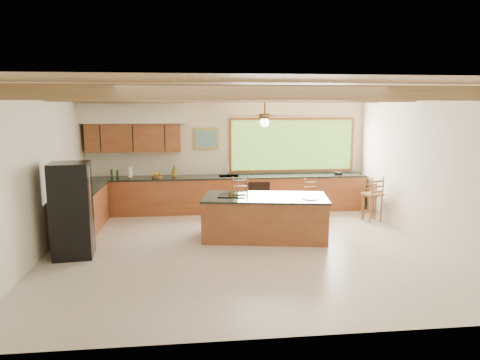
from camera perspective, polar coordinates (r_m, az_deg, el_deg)
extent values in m
plane|color=beige|center=(8.27, 0.25, -9.03)|extent=(7.20, 7.20, 0.00)
cube|color=beige|center=(11.12, -1.66, 3.76)|extent=(7.20, 0.04, 3.00)
cube|color=beige|center=(4.76, 4.77, -4.42)|extent=(7.20, 0.04, 3.00)
cube|color=beige|center=(8.31, -25.23, 0.78)|extent=(0.04, 6.50, 3.00)
cube|color=beige|center=(9.06, 23.53, 1.57)|extent=(0.04, 6.50, 3.00)
cube|color=#9C7B4E|center=(7.83, 0.27, 12.23)|extent=(7.20, 6.50, 0.04)
cube|color=#A27D51|center=(6.24, 1.99, 11.57)|extent=(7.10, 0.15, 0.22)
cube|color=#A27D51|center=(8.32, -0.13, 11.12)|extent=(7.10, 0.15, 0.22)
cube|color=#A27D51|center=(10.12, -1.25, 10.88)|extent=(7.10, 0.15, 0.22)
cube|color=brown|center=(10.96, -13.99, 5.48)|extent=(2.30, 0.35, 0.70)
cube|color=beige|center=(10.86, -14.17, 8.61)|extent=(2.60, 0.50, 0.48)
cylinder|color=#FFEABF|center=(10.98, -17.76, 7.25)|extent=(0.10, 0.10, 0.01)
cylinder|color=#FFEABF|center=(10.80, -10.40, 7.52)|extent=(0.10, 0.10, 0.01)
cube|color=#83B641|center=(11.34, 6.97, 4.67)|extent=(3.20, 0.04, 1.30)
cube|color=olive|center=(11.03, -4.52, 5.51)|extent=(0.64, 0.03, 0.54)
cube|color=#3D6E5B|center=(11.01, -4.51, 5.50)|extent=(0.54, 0.01, 0.44)
cube|color=brown|center=(10.95, -1.49, -1.96)|extent=(7.00, 0.65, 0.88)
cube|color=black|center=(10.86, -1.50, 0.42)|extent=(7.04, 0.69, 0.04)
cube|color=brown|center=(9.68, -20.31, -4.13)|extent=(0.65, 2.35, 0.88)
cube|color=black|center=(9.59, -20.47, -1.46)|extent=(0.69, 2.39, 0.04)
cube|color=black|center=(10.71, 2.40, -2.33)|extent=(0.60, 0.02, 0.78)
cube|color=silver|center=(10.86, -1.50, 0.45)|extent=(0.50, 0.38, 0.03)
cylinder|color=silver|center=(11.04, -1.59, 1.46)|extent=(0.03, 0.03, 0.30)
cylinder|color=silver|center=(10.92, -1.55, 2.06)|extent=(0.03, 0.20, 0.03)
cylinder|color=silver|center=(10.92, -14.46, 1.00)|extent=(0.11, 0.11, 0.28)
cylinder|color=#1D4019|center=(11.14, -16.74, 0.86)|extent=(0.06, 0.06, 0.20)
cylinder|color=#1D4019|center=(11.04, -16.03, 0.78)|extent=(0.05, 0.05, 0.19)
cube|color=black|center=(11.36, 12.92, 0.91)|extent=(0.21, 0.17, 0.09)
cube|color=brown|center=(8.79, 3.30, -5.07)|extent=(2.61, 1.53, 0.83)
cube|color=black|center=(8.69, 3.33, -2.30)|extent=(2.65, 1.57, 0.04)
cube|color=black|center=(8.71, -1.07, -2.07)|extent=(0.61, 0.52, 0.02)
cylinder|color=silver|center=(8.54, 9.31, -2.44)|extent=(0.30, 0.30, 0.02)
cube|color=black|center=(8.15, -21.50, -3.77)|extent=(0.73, 0.71, 1.70)
cube|color=silver|center=(8.07, -19.23, -3.77)|extent=(0.02, 0.05, 1.56)
cube|color=brown|center=(9.63, -0.24, -2.02)|extent=(0.46, 0.46, 0.04)
cylinder|color=brown|center=(9.54, -1.11, -4.35)|extent=(0.04, 0.04, 0.67)
cylinder|color=brown|center=(9.57, 0.84, -4.30)|extent=(0.04, 0.04, 0.67)
cylinder|color=brown|center=(9.85, -1.29, -3.89)|extent=(0.04, 0.04, 0.67)
cylinder|color=brown|center=(9.88, 0.60, -3.85)|extent=(0.04, 0.04, 0.67)
cube|color=brown|center=(10.32, 9.12, -1.87)|extent=(0.37, 0.37, 0.04)
cylinder|color=brown|center=(10.22, 8.51, -3.76)|extent=(0.03, 0.03, 0.59)
cylinder|color=brown|center=(10.29, 10.04, -3.70)|extent=(0.03, 0.03, 0.59)
cylinder|color=brown|center=(10.48, 8.12, -3.40)|extent=(0.03, 0.03, 0.59)
cylinder|color=brown|center=(10.56, 9.61, -3.35)|extent=(0.03, 0.03, 0.59)
cube|color=brown|center=(10.45, 17.25, -1.78)|extent=(0.47, 0.47, 0.04)
cylinder|color=brown|center=(10.32, 16.71, -3.80)|extent=(0.04, 0.04, 0.63)
cylinder|color=brown|center=(10.44, 18.26, -3.73)|extent=(0.04, 0.04, 0.63)
cylinder|color=brown|center=(10.60, 16.07, -3.43)|extent=(0.04, 0.04, 0.63)
cylinder|color=brown|center=(10.71, 17.59, -3.36)|extent=(0.04, 0.04, 0.63)
cube|color=brown|center=(10.72, 16.87, -1.93)|extent=(0.41, 0.41, 0.04)
cylinder|color=brown|center=(10.61, 16.41, -3.64)|extent=(0.03, 0.03, 0.55)
cylinder|color=brown|center=(10.72, 17.73, -3.58)|extent=(0.03, 0.03, 0.55)
cylinder|color=brown|center=(10.85, 15.87, -3.33)|extent=(0.03, 0.03, 0.55)
cylinder|color=brown|center=(10.96, 17.16, -3.27)|extent=(0.03, 0.03, 0.55)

